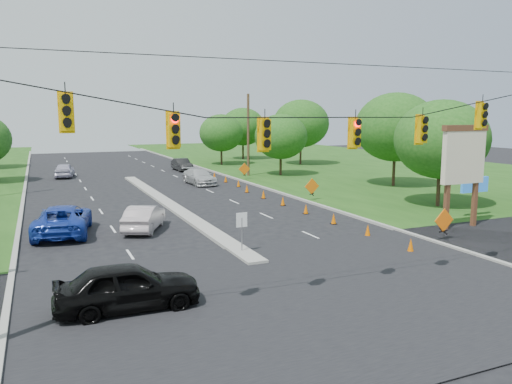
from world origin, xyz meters
name	(u,v)px	position (x,y,z in m)	size (l,w,h in m)	color
ground	(302,294)	(0.00, 0.00, 0.00)	(160.00, 160.00, 0.00)	black
grass_right	(472,184)	(30.00, 20.00, 0.00)	(40.00, 160.00, 0.06)	#1E4714
cross_street	(302,294)	(0.00, 0.00, 0.00)	(160.00, 14.00, 0.02)	black
curb_left	(24,195)	(-10.10, 30.00, 0.00)	(0.25, 110.00, 0.16)	gray
curb_right	(246,183)	(10.10, 30.00, 0.00)	(0.25, 110.00, 0.16)	gray
median	(168,204)	(0.00, 21.00, 0.00)	(1.00, 34.00, 0.18)	gray
median_sign	(242,225)	(0.00, 6.00, 1.46)	(0.55, 0.06, 2.05)	gray
signal_span	(316,165)	(-0.05, -1.00, 4.97)	(25.60, 0.32, 9.00)	#422D1C
utility_pole_far_right	(248,135)	(12.50, 35.00, 4.50)	(0.28, 0.28, 9.00)	#422D1C
pylon_sign	(465,161)	(14.31, 6.20, 4.00)	(5.90, 2.30, 6.12)	#59331E
cone_0	(411,245)	(7.75, 3.00, 0.35)	(0.32, 0.32, 0.70)	#DD5E00
cone_1	(368,230)	(7.75, 6.50, 0.35)	(0.32, 0.32, 0.70)	#DD5E00
cone_2	(334,219)	(7.75, 10.00, 0.35)	(0.32, 0.32, 0.70)	#DD5E00
cone_3	(306,209)	(7.75, 13.50, 0.35)	(0.32, 0.32, 0.70)	#DD5E00
cone_4	(283,201)	(7.75, 17.00, 0.35)	(0.32, 0.32, 0.70)	#DD5E00
cone_5	(263,194)	(7.75, 20.50, 0.35)	(0.32, 0.32, 0.70)	#DD5E00
cone_6	(247,188)	(7.75, 24.00, 0.35)	(0.32, 0.32, 0.70)	#DD5E00
cone_7	(239,183)	(8.35, 27.50, 0.35)	(0.32, 0.32, 0.70)	#DD5E00
cone_8	(226,179)	(8.35, 31.00, 0.35)	(0.32, 0.32, 0.70)	#DD5E00
cone_9	(214,175)	(8.35, 34.50, 0.35)	(0.32, 0.32, 0.70)	#DD5E00
cone_10	(204,172)	(8.35, 38.00, 0.35)	(0.32, 0.32, 0.70)	#DD5E00
work_sign_0	(444,221)	(10.80, 4.00, 1.09)	(1.27, 0.58, 1.37)	black
work_sign_1	(312,187)	(10.80, 18.00, 1.09)	(1.27, 0.58, 1.37)	black
work_sign_2	(244,170)	(10.80, 32.00, 1.09)	(1.27, 0.58, 1.37)	black
tree_7	(441,139)	(18.00, 12.00, 4.96)	(6.72, 6.72, 7.84)	black
tree_8	(396,127)	(22.00, 22.00, 5.58)	(7.56, 7.56, 8.82)	black
tree_9	(281,137)	(16.00, 34.00, 4.34)	(5.88, 5.88, 6.86)	black
tree_10	(301,124)	(24.00, 44.00, 5.58)	(7.56, 7.56, 8.82)	black
tree_11	(243,127)	(20.00, 55.00, 4.96)	(6.72, 6.72, 7.84)	black
tree_12	(221,133)	(14.00, 48.00, 4.34)	(5.88, 5.88, 6.86)	black
black_sedan	(128,287)	(-6.23, 1.07, 0.84)	(1.98, 4.93, 1.68)	black
white_sedan	(144,218)	(-3.32, 13.03, 0.75)	(1.58, 4.54, 1.50)	#BBAAAC
blue_pickup	(63,220)	(-7.71, 13.86, 0.84)	(2.79, 6.06, 1.68)	#1B38A8
silver_car_far	(199,177)	(5.48, 30.69, 0.76)	(2.13, 5.24, 1.52)	#B3B3B3
silver_car_oncoming	(64,170)	(-6.29, 41.87, 0.78)	(1.85, 4.60, 1.57)	#B5B1C6
dark_car_receding	(182,165)	(7.16, 43.18, 0.74)	(1.58, 4.52, 1.49)	black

